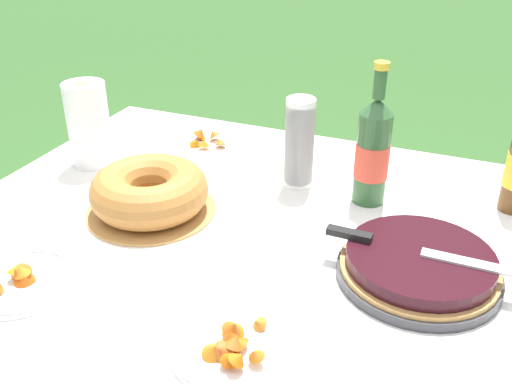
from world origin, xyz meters
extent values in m
cube|color=brown|center=(0.00, 0.00, 0.73)|extent=(1.51, 1.12, 0.03)
cylinder|color=brown|center=(-0.69, 0.50, 0.36)|extent=(0.06, 0.06, 0.71)
cube|color=white|center=(0.00, 0.00, 0.75)|extent=(1.52, 1.13, 0.00)
cube|color=white|center=(0.00, 0.56, 0.70)|extent=(1.52, 0.00, 0.10)
cube|color=white|center=(-0.76, 0.00, 0.70)|extent=(0.00, 1.13, 0.10)
cylinder|color=#38383D|center=(0.29, -0.03, 0.76)|extent=(0.31, 0.31, 0.02)
cylinder|color=#B78447|center=(0.29, -0.03, 0.78)|extent=(0.30, 0.30, 0.01)
cylinder|color=black|center=(0.29, -0.03, 0.80)|extent=(0.28, 0.28, 0.03)
cube|color=silver|center=(0.39, -0.04, 0.81)|extent=(0.19, 0.03, 0.00)
cube|color=black|center=(0.15, -0.03, 0.82)|extent=(0.09, 0.02, 0.01)
cylinder|color=#B78447|center=(-0.32, -0.01, 0.75)|extent=(0.30, 0.30, 0.01)
torus|color=#AD7033|center=(-0.32, -0.01, 0.81)|extent=(0.27, 0.27, 0.10)
cylinder|color=white|center=(-0.05, 0.24, 0.80)|extent=(0.07, 0.07, 0.09)
cylinder|color=white|center=(-0.05, 0.24, 0.81)|extent=(0.07, 0.07, 0.09)
cylinder|color=white|center=(-0.05, 0.24, 0.82)|extent=(0.07, 0.07, 0.09)
cylinder|color=white|center=(-0.05, 0.24, 0.84)|extent=(0.07, 0.07, 0.09)
cylinder|color=white|center=(-0.05, 0.24, 0.85)|extent=(0.07, 0.07, 0.09)
cylinder|color=white|center=(-0.05, 0.24, 0.86)|extent=(0.07, 0.07, 0.09)
cylinder|color=white|center=(-0.05, 0.24, 0.88)|extent=(0.07, 0.07, 0.09)
cylinder|color=white|center=(-0.05, 0.24, 0.89)|extent=(0.07, 0.07, 0.09)
cylinder|color=white|center=(-0.05, 0.24, 0.90)|extent=(0.07, 0.07, 0.09)
cylinder|color=white|center=(-0.05, 0.24, 0.92)|extent=(0.07, 0.07, 0.09)
cylinder|color=white|center=(-0.05, 0.24, 0.93)|extent=(0.07, 0.07, 0.09)
torus|color=white|center=(-0.05, 0.24, 0.98)|extent=(0.07, 0.07, 0.01)
cylinder|color=#2D562D|center=(0.13, 0.23, 0.86)|extent=(0.08, 0.08, 0.22)
cylinder|color=#E54C38|center=(0.13, 0.23, 0.86)|extent=(0.08, 0.08, 0.08)
cone|color=#2D562D|center=(0.13, 0.23, 0.99)|extent=(0.08, 0.08, 0.04)
cylinder|color=#2D562D|center=(0.13, 0.23, 1.04)|extent=(0.03, 0.03, 0.06)
cylinder|color=gold|center=(0.13, 0.23, 1.08)|extent=(0.03, 0.03, 0.02)
cylinder|color=white|center=(0.04, -0.35, 0.76)|extent=(0.21, 0.21, 0.01)
torus|color=white|center=(0.04, -0.35, 0.76)|extent=(0.20, 0.20, 0.01)
cone|color=#BB520D|center=(0.06, -0.39, 0.78)|extent=(0.04, 0.04, 0.03)
cone|color=#AC571B|center=(0.05, -0.36, 0.78)|extent=(0.05, 0.05, 0.03)
cone|color=#C1620E|center=(0.07, -0.39, 0.79)|extent=(0.04, 0.04, 0.04)
cone|color=#B54A10|center=(0.04, -0.35, 0.78)|extent=(0.04, 0.04, 0.02)
cone|color=#BA661C|center=(0.09, -0.37, 0.78)|extent=(0.04, 0.04, 0.03)
cone|color=#BA510C|center=(0.05, -0.35, 0.77)|extent=(0.05, 0.05, 0.05)
cone|color=#C85A23|center=(0.03, -0.38, 0.78)|extent=(0.06, 0.06, 0.05)
cone|color=#A95515|center=(0.04, -0.33, 0.79)|extent=(0.04, 0.04, 0.03)
cone|color=#BB6E1F|center=(0.06, -0.29, 0.77)|extent=(0.03, 0.04, 0.03)
cone|color=#B86A0F|center=(0.03, -0.33, 0.77)|extent=(0.06, 0.06, 0.05)
cone|color=#AF6416|center=(0.02, -0.38, 0.77)|extent=(0.05, 0.05, 0.04)
cylinder|color=white|center=(-0.40, -0.34, 0.76)|extent=(0.20, 0.20, 0.01)
torus|color=white|center=(-0.40, -0.34, 0.76)|extent=(0.20, 0.20, 0.01)
cone|color=#C67711|center=(-0.41, -0.34, 0.78)|extent=(0.04, 0.04, 0.03)
cone|color=#AE5518|center=(-0.40, -0.34, 0.78)|extent=(0.05, 0.06, 0.05)
cone|color=#BB581A|center=(-0.40, -0.35, 0.79)|extent=(0.04, 0.04, 0.03)
cone|color=#CD5212|center=(-0.38, -0.35, 0.77)|extent=(0.05, 0.05, 0.05)
cone|color=#AA4F15|center=(-0.40, -0.34, 0.77)|extent=(0.05, 0.05, 0.04)
cone|color=#C5791C|center=(-0.39, -0.34, 0.79)|extent=(0.04, 0.04, 0.02)
cylinder|color=white|center=(-0.34, 0.38, 0.76)|extent=(0.23, 0.23, 0.01)
torus|color=white|center=(-0.34, 0.38, 0.76)|extent=(0.22, 0.22, 0.01)
cone|color=#B7660F|center=(-0.38, 0.33, 0.77)|extent=(0.04, 0.04, 0.04)
cone|color=orange|center=(-0.35, 0.33, 0.78)|extent=(0.04, 0.04, 0.02)
cone|color=#AA5918|center=(-0.35, 0.39, 0.78)|extent=(0.05, 0.05, 0.05)
cone|color=#B65809|center=(-0.39, 0.38, 0.77)|extent=(0.03, 0.04, 0.02)
cone|color=#BD5B14|center=(-0.39, 0.38, 0.78)|extent=(0.05, 0.05, 0.03)
cone|color=#BA5E16|center=(-0.32, 0.36, 0.78)|extent=(0.04, 0.04, 0.03)
cylinder|color=white|center=(-0.60, 0.15, 0.86)|extent=(0.11, 0.11, 0.22)
cylinder|color=#9E7A56|center=(-0.60, 0.15, 0.98)|extent=(0.04, 0.04, 0.00)
camera|label=1|loc=(0.34, -0.97, 1.43)|focal=40.00mm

